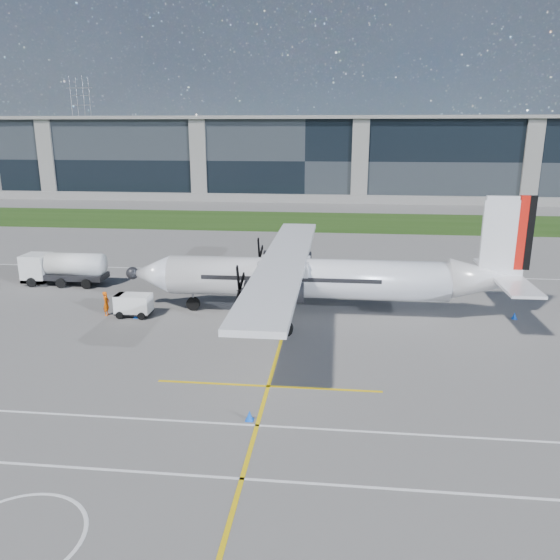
# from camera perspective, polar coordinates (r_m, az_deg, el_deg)

# --- Properties ---
(ground) EXTENTS (400.00, 400.00, 0.00)m
(ground) POSITION_cam_1_polar(r_m,az_deg,el_deg) (73.61, 1.05, 5.16)
(ground) COLOR #5D5B58
(ground) RESTS_ON ground
(grass_strip) EXTENTS (400.00, 18.00, 0.04)m
(grass_strip) POSITION_cam_1_polar(r_m,az_deg,el_deg) (81.47, 1.56, 6.17)
(grass_strip) COLOR #1F3E11
(grass_strip) RESTS_ON ground
(terminal_building) EXTENTS (120.00, 20.00, 15.00)m
(terminal_building) POSITION_cam_1_polar(r_m,az_deg,el_deg) (112.47, 2.95, 12.55)
(terminal_building) COLOR black
(terminal_building) RESTS_ON ground
(tree_line) EXTENTS (400.00, 6.00, 6.00)m
(tree_line) POSITION_cam_1_polar(r_m,az_deg,el_deg) (172.56, 4.12, 12.04)
(tree_line) COLOR black
(tree_line) RESTS_ON ground
(pylon_west) EXTENTS (9.00, 4.60, 30.00)m
(pylon_west) POSITION_cam_1_polar(r_m,az_deg,el_deg) (201.63, -19.92, 15.10)
(pylon_west) COLOR gray
(pylon_west) RESTS_ON ground
(yellow_taxiway_centerline) EXTENTS (0.20, 70.00, 0.01)m
(yellow_taxiway_centerline) POSITION_cam_1_polar(r_m,az_deg,el_deg) (44.28, 1.42, -1.81)
(yellow_taxiway_centerline) COLOR yellow
(yellow_taxiway_centerline) RESTS_ON ground
(white_lane_line) EXTENTS (90.00, 0.15, 0.01)m
(white_lane_line) POSITION_cam_1_polar(r_m,az_deg,el_deg) (23.31, -11.72, -19.21)
(white_lane_line) COLOR white
(white_lane_line) RESTS_ON ground
(turboprop_aircraft) EXTENTS (28.63, 29.69, 8.91)m
(turboprop_aircraft) POSITION_cam_1_polar(r_m,az_deg,el_deg) (39.08, 4.34, 2.56)
(turboprop_aircraft) COLOR white
(turboprop_aircraft) RESTS_ON ground
(fuel_tanker_truck) EXTENTS (7.58, 2.46, 2.84)m
(fuel_tanker_truck) POSITION_cam_1_polar(r_m,az_deg,el_deg) (51.38, -22.12, 1.11)
(fuel_tanker_truck) COLOR silver
(fuel_tanker_truck) RESTS_ON ground
(baggage_tug) EXTENTS (2.70, 1.62, 1.62)m
(baggage_tug) POSITION_cam_1_polar(r_m,az_deg,el_deg) (41.06, -15.04, -2.57)
(baggage_tug) COLOR white
(baggage_tug) RESTS_ON ground
(ground_crew_person) EXTENTS (0.62, 0.85, 2.05)m
(ground_crew_person) POSITION_cam_1_polar(r_m,az_deg,el_deg) (41.75, -17.71, -2.17)
(ground_crew_person) COLOR #F25907
(ground_crew_person) RESTS_ON ground
(safety_cone_nose_port) EXTENTS (0.36, 0.36, 0.50)m
(safety_cone_nose_port) POSITION_cam_1_polar(r_m,az_deg,el_deg) (40.79, -14.81, -3.51)
(safety_cone_nose_port) COLOR blue
(safety_cone_nose_port) RESTS_ON ground
(safety_cone_fwd) EXTENTS (0.36, 0.36, 0.50)m
(safety_cone_fwd) POSITION_cam_1_polar(r_m,az_deg,el_deg) (43.02, -15.82, -2.60)
(safety_cone_fwd) COLOR blue
(safety_cone_fwd) RESTS_ON ground
(safety_cone_stbdwing) EXTENTS (0.36, 0.36, 0.50)m
(safety_cone_stbdwing) POSITION_cam_1_polar(r_m,az_deg,el_deg) (54.24, 2.12, 1.69)
(safety_cone_stbdwing) COLOR blue
(safety_cone_stbdwing) RESTS_ON ground
(safety_cone_portwing) EXTENTS (0.36, 0.36, 0.50)m
(safety_cone_portwing) POSITION_cam_1_polar(r_m,az_deg,el_deg) (26.28, -3.20, -13.95)
(safety_cone_portwing) COLOR blue
(safety_cone_portwing) RESTS_ON ground
(safety_cone_tail) EXTENTS (0.36, 0.36, 0.50)m
(safety_cone_tail) POSITION_cam_1_polar(r_m,az_deg,el_deg) (42.69, 23.30, -3.43)
(safety_cone_tail) COLOR blue
(safety_cone_tail) RESTS_ON ground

